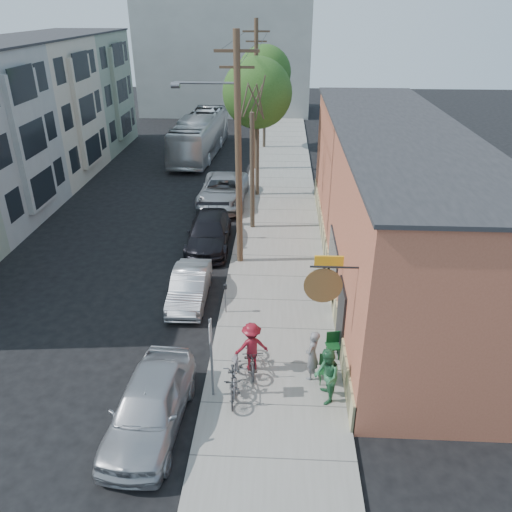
{
  "coord_description": "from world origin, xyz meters",
  "views": [
    {
      "loc": [
        4.29,
        -15.43,
        11.03
      ],
      "look_at": [
        3.32,
        3.25,
        1.5
      ],
      "focal_mm": 35.0,
      "sensor_mm": 36.0,
      "label": 1
    }
  ],
  "objects_px": {
    "parked_bike_a": "(233,385)",
    "parked_bike_b": "(236,370)",
    "tree_bare": "(252,172)",
    "cyclist": "(251,347)",
    "patron_grey": "(312,355)",
    "tree_leafy_mid": "(257,93)",
    "patio_chair_a": "(326,371)",
    "car_3": "(223,190)",
    "car_1": "(190,287)",
    "utility_pole_near": "(237,151)",
    "sign_post": "(211,351)",
    "parking_meter_near": "(225,294)",
    "car_0": "(150,406)",
    "car_2": "(209,233)",
    "parking_meter_far": "(240,223)",
    "patron_green": "(326,376)",
    "tree_leafy_far": "(265,72)",
    "patio_chair_b": "(333,346)",
    "bus": "(200,135)"
  },
  "relations": [
    {
      "from": "car_1",
      "to": "tree_leafy_mid",
      "type": "bearing_deg",
      "value": 79.27
    },
    {
      "from": "tree_bare",
      "to": "car_2",
      "type": "bearing_deg",
      "value": -132.68
    },
    {
      "from": "sign_post",
      "to": "tree_leafy_mid",
      "type": "distance_m",
      "value": 18.8
    },
    {
      "from": "parking_meter_far",
      "to": "parked_bike_a",
      "type": "xyz_separation_m",
      "value": [
        0.72,
        -11.64,
        -0.33
      ]
    },
    {
      "from": "car_1",
      "to": "parked_bike_a",
      "type": "bearing_deg",
      "value": -69.22
    },
    {
      "from": "tree_leafy_mid",
      "to": "bus",
      "type": "relative_size",
      "value": 0.72
    },
    {
      "from": "car_2",
      "to": "patio_chair_b",
      "type": "bearing_deg",
      "value": -60.21
    },
    {
      "from": "utility_pole_near",
      "to": "parked_bike_b",
      "type": "relative_size",
      "value": 5.07
    },
    {
      "from": "parked_bike_a",
      "to": "parked_bike_b",
      "type": "distance_m",
      "value": 0.66
    },
    {
      "from": "tree_leafy_far",
      "to": "patio_chair_b",
      "type": "relative_size",
      "value": 9.14
    },
    {
      "from": "patron_grey",
      "to": "tree_leafy_mid",
      "type": "bearing_deg",
      "value": -148.67
    },
    {
      "from": "car_2",
      "to": "car_3",
      "type": "bearing_deg",
      "value": 87.45
    },
    {
      "from": "car_0",
      "to": "bus",
      "type": "relative_size",
      "value": 0.42
    },
    {
      "from": "car_2",
      "to": "sign_post",
      "type": "bearing_deg",
      "value": -83.68
    },
    {
      "from": "parked_bike_b",
      "to": "utility_pole_near",
      "type": "bearing_deg",
      "value": 91.78
    },
    {
      "from": "utility_pole_near",
      "to": "car_2",
      "type": "bearing_deg",
      "value": 132.59
    },
    {
      "from": "sign_post",
      "to": "patron_green",
      "type": "bearing_deg",
      "value": -0.67
    },
    {
      "from": "parked_bike_b",
      "to": "tree_bare",
      "type": "bearing_deg",
      "value": 88.58
    },
    {
      "from": "car_1",
      "to": "parking_meter_near",
      "type": "bearing_deg",
      "value": -33.69
    },
    {
      "from": "parking_meter_far",
      "to": "tree_leafy_mid",
      "type": "bearing_deg",
      "value": 85.31
    },
    {
      "from": "bus",
      "to": "patron_green",
      "type": "bearing_deg",
      "value": -70.55
    },
    {
      "from": "tree_bare",
      "to": "cyclist",
      "type": "bearing_deg",
      "value": -86.78
    },
    {
      "from": "tree_bare",
      "to": "bus",
      "type": "distance_m",
      "value": 15.56
    },
    {
      "from": "patron_grey",
      "to": "patron_green",
      "type": "distance_m",
      "value": 1.1
    },
    {
      "from": "utility_pole_near",
      "to": "patio_chair_a",
      "type": "relative_size",
      "value": 11.36
    },
    {
      "from": "tree_bare",
      "to": "car_1",
      "type": "relative_size",
      "value": 1.53
    },
    {
      "from": "tree_bare",
      "to": "tree_leafy_far",
      "type": "bearing_deg",
      "value": 90.0
    },
    {
      "from": "parking_meter_near",
      "to": "car_2",
      "type": "relative_size",
      "value": 0.24
    },
    {
      "from": "sign_post",
      "to": "tree_leafy_far",
      "type": "xyz_separation_m",
      "value": [
        0.45,
        29.98,
        4.25
      ]
    },
    {
      "from": "car_1",
      "to": "utility_pole_near",
      "type": "bearing_deg",
      "value": 62.0
    },
    {
      "from": "patron_grey",
      "to": "cyclist",
      "type": "relative_size",
      "value": 1.0
    },
    {
      "from": "sign_post",
      "to": "car_2",
      "type": "height_order",
      "value": "sign_post"
    },
    {
      "from": "patio_chair_a",
      "to": "car_3",
      "type": "distance_m",
      "value": 16.89
    },
    {
      "from": "tree_leafy_mid",
      "to": "patio_chair_a",
      "type": "bearing_deg",
      "value": -80.0
    },
    {
      "from": "tree_bare",
      "to": "patron_grey",
      "type": "distance_m",
      "value": 12.56
    },
    {
      "from": "sign_post",
      "to": "cyclist",
      "type": "xyz_separation_m",
      "value": [
        1.11,
        1.34,
        -0.81
      ]
    },
    {
      "from": "tree_leafy_mid",
      "to": "patron_grey",
      "type": "distance_m",
      "value": 18.24
    },
    {
      "from": "tree_bare",
      "to": "car_0",
      "type": "bearing_deg",
      "value": -98.28
    },
    {
      "from": "tree_leafy_far",
      "to": "tree_bare",
      "type": "bearing_deg",
      "value": -90.0
    },
    {
      "from": "patron_grey",
      "to": "parking_meter_near",
      "type": "bearing_deg",
      "value": -116.4
    },
    {
      "from": "patron_green",
      "to": "cyclist",
      "type": "height_order",
      "value": "patron_green"
    },
    {
      "from": "parking_meter_far",
      "to": "cyclist",
      "type": "relative_size",
      "value": 0.71
    },
    {
      "from": "cyclist",
      "to": "parked_bike_a",
      "type": "height_order",
      "value": "cyclist"
    },
    {
      "from": "sign_post",
      "to": "parked_bike_b",
      "type": "distance_m",
      "value": 1.45
    },
    {
      "from": "parked_bike_b",
      "to": "patio_chair_a",
      "type": "bearing_deg",
      "value": 1.94
    },
    {
      "from": "parking_meter_near",
      "to": "car_0",
      "type": "distance_m",
      "value": 6.11
    },
    {
      "from": "patio_chair_b",
      "to": "car_3",
      "type": "xyz_separation_m",
      "value": [
        -5.4,
        14.81,
        0.24
      ]
    },
    {
      "from": "sign_post",
      "to": "patio_chair_b",
      "type": "relative_size",
      "value": 3.18
    },
    {
      "from": "patron_grey",
      "to": "car_1",
      "type": "bearing_deg",
      "value": -111.79
    },
    {
      "from": "tree_bare",
      "to": "tree_leafy_mid",
      "type": "relative_size",
      "value": 0.74
    }
  ]
}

